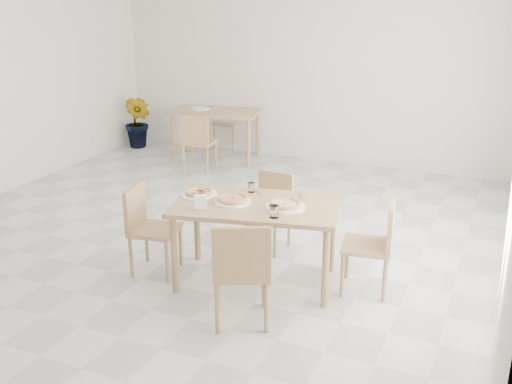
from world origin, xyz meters
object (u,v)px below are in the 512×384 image
at_px(main_table, 256,213).
at_px(plate_pepperoni, 199,195).
at_px(potted_plant, 138,122).
at_px(chair_back_n, 232,118).
at_px(plate_empty, 201,109).
at_px(plate_mushroom, 285,207).
at_px(chair_south, 241,267).
at_px(chair_back_s, 197,139).
at_px(napkin_holder, 201,203).
at_px(pizza_margherita, 233,199).
at_px(plate_margherita, 233,201).
at_px(chair_east, 376,240).
at_px(tumbler_a, 274,211).
at_px(pizza_pepperoni, 199,192).
at_px(chair_west, 147,223).
at_px(tumbler_b, 251,187).
at_px(pizza_mushroom, 285,204).
at_px(chair_north, 271,205).
at_px(second_table, 216,117).

bearing_deg(main_table, plate_pepperoni, 169.34).
bearing_deg(potted_plant, plate_pepperoni, -48.80).
bearing_deg(chair_back_n, plate_empty, -98.13).
bearing_deg(plate_mushroom, chair_south, -95.28).
height_order(chair_back_s, plate_empty, chair_back_s).
bearing_deg(napkin_holder, pizza_margherita, 30.96).
distance_m(plate_margherita, plate_mushroom, 0.47).
bearing_deg(plate_pepperoni, potted_plant, 131.20).
distance_m(chair_south, pizza_margherita, 0.83).
bearing_deg(chair_east, main_table, -84.61).
relative_size(pizza_margherita, plate_empty, 1.10).
bearing_deg(tumbler_a, chair_back_s, 128.86).
relative_size(pizza_pepperoni, chair_back_s, 0.38).
distance_m(chair_west, plate_margherita, 0.87).
height_order(chair_east, pizza_margherita, chair_east).
height_order(tumbler_a, tumbler_b, tumbler_a).
relative_size(chair_east, pizza_mushroom, 2.62).
height_order(plate_mushroom, pizza_margherita, pizza_margherita).
distance_m(chair_west, tumbler_a, 1.31).
distance_m(main_table, tumbler_a, 0.38).
relative_size(chair_north, pizza_pepperoni, 2.36).
relative_size(chair_west, pizza_pepperoni, 2.54).
xyz_separation_m(pizza_mushroom, tumbler_b, (-0.43, 0.25, 0.01)).
bearing_deg(chair_back_s, pizza_margherita, 116.62).
bearing_deg(chair_west, potted_plant, 25.23).
distance_m(chair_south, plate_empty, 4.90).
distance_m(napkin_holder, potted_plant, 5.02).
relative_size(pizza_pepperoni, plate_empty, 1.19).
bearing_deg(second_table, napkin_holder, -75.00).
bearing_deg(pizza_mushroom, potted_plant, 138.19).
relative_size(chair_north, tumbler_a, 7.49).
bearing_deg(chair_back_n, chair_south, -58.78).
distance_m(chair_west, tumbler_b, 1.01).
distance_m(main_table, chair_back_n, 4.71).
height_order(main_table, tumbler_a, tumbler_a).
distance_m(chair_south, second_table, 4.75).
xyz_separation_m(pizza_margherita, second_table, (-1.96, 3.45, -0.13)).
distance_m(napkin_holder, chair_back_s, 3.47).
height_order(chair_north, chair_back_s, chair_back_s).
bearing_deg(main_table, chair_east, 1.56).
bearing_deg(chair_south, plate_mushroom, -121.35).
relative_size(chair_east, chair_back_n, 1.01).
distance_m(plate_margherita, potted_plant, 4.93).
height_order(pizza_pepperoni, second_table, pizza_pepperoni).
xyz_separation_m(tumbler_b, napkin_holder, (-0.20, -0.59, 0.02)).
xyz_separation_m(chair_east, plate_empty, (-3.43, 3.16, 0.28)).
bearing_deg(tumbler_b, chair_back_s, 128.43).
bearing_deg(plate_mushroom, tumbler_a, -89.98).
relative_size(plate_mushroom, pizza_margherita, 1.12).
bearing_deg(tumbler_b, plate_pepperoni, -143.62).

